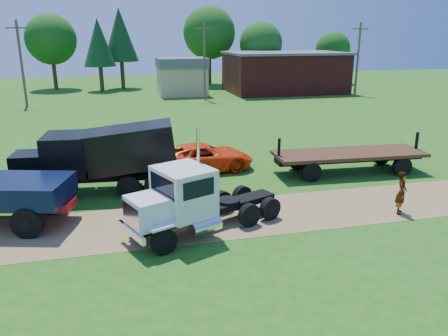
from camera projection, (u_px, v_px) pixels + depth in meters
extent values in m
plane|color=#1F5713|center=(227.00, 218.00, 18.74)|extent=(140.00, 140.00, 0.00)
cube|color=brown|center=(227.00, 218.00, 18.73)|extent=(120.00, 4.20, 0.01)
cube|color=black|center=(208.00, 211.00, 17.66)|extent=(6.40, 3.34, 0.26)
cylinder|color=black|center=(164.00, 241.00, 15.55)|extent=(1.01, 0.66, 0.97)
cylinder|color=black|center=(164.00, 241.00, 15.55)|extent=(0.44, 0.43, 0.34)
cylinder|color=black|center=(140.00, 224.00, 16.99)|extent=(1.01, 0.66, 0.97)
cylinder|color=black|center=(140.00, 224.00, 16.99)|extent=(0.44, 0.43, 0.34)
cylinder|color=black|center=(249.00, 215.00, 17.81)|extent=(1.01, 0.66, 0.97)
cylinder|color=black|center=(249.00, 215.00, 17.81)|extent=(0.44, 0.43, 0.34)
cylinder|color=black|center=(222.00, 202.00, 19.25)|extent=(1.01, 0.66, 0.97)
cylinder|color=black|center=(222.00, 202.00, 19.25)|extent=(0.44, 0.43, 0.34)
cylinder|color=black|center=(270.00, 209.00, 18.46)|extent=(1.01, 0.66, 0.97)
cylinder|color=black|center=(270.00, 209.00, 18.46)|extent=(0.44, 0.43, 0.34)
cylinder|color=black|center=(242.00, 196.00, 19.90)|extent=(1.01, 0.66, 0.97)
cylinder|color=black|center=(242.00, 196.00, 19.90)|extent=(0.44, 0.43, 0.34)
cube|color=silver|center=(151.00, 210.00, 16.04)|extent=(2.04, 2.00, 1.06)
cube|color=white|center=(132.00, 216.00, 15.60)|extent=(0.58, 1.24, 0.88)
cube|color=white|center=(131.00, 232.00, 15.76)|extent=(0.91, 1.92, 0.26)
cube|color=silver|center=(184.00, 191.00, 16.71)|extent=(2.53, 2.67, 1.85)
cube|color=black|center=(162.00, 186.00, 16.08)|extent=(0.73, 1.64, 0.75)
cube|color=black|center=(199.00, 189.00, 15.78)|extent=(1.23, 0.55, 0.66)
cube|color=black|center=(169.00, 174.00, 17.41)|extent=(1.23, 0.55, 0.66)
cube|color=silver|center=(163.00, 227.00, 15.38)|extent=(1.13, 0.78, 0.09)
cube|color=silver|center=(139.00, 210.00, 16.83)|extent=(1.13, 0.78, 0.09)
cylinder|color=white|center=(206.00, 226.00, 16.46)|extent=(1.34, 0.97, 0.53)
cylinder|color=white|center=(199.00, 177.00, 17.60)|extent=(0.16, 0.16, 4.05)
cylinder|color=black|center=(228.00, 201.00, 18.20)|extent=(1.27, 1.27, 0.11)
cube|color=black|center=(96.00, 177.00, 21.61)|extent=(8.00, 1.63, 0.30)
cylinder|color=black|center=(28.00, 192.00, 20.25)|extent=(1.12, 0.43, 1.09)
cylinder|color=black|center=(28.00, 192.00, 20.25)|extent=(0.41, 0.40, 0.38)
cylinder|color=black|center=(39.00, 178.00, 22.22)|extent=(1.12, 0.43, 1.09)
cylinder|color=black|center=(39.00, 178.00, 22.22)|extent=(0.41, 0.40, 0.38)
cylinder|color=black|center=(128.00, 187.00, 20.94)|extent=(1.12, 0.43, 1.09)
cylinder|color=black|center=(128.00, 187.00, 20.94)|extent=(0.41, 0.40, 0.38)
cylinder|color=black|center=(130.00, 174.00, 22.90)|extent=(1.12, 0.43, 1.09)
cylinder|color=black|center=(130.00, 174.00, 22.90)|extent=(0.41, 0.40, 0.38)
cylinder|color=black|center=(155.00, 185.00, 21.13)|extent=(1.12, 0.43, 1.09)
cylinder|color=black|center=(155.00, 185.00, 21.13)|extent=(0.41, 0.40, 0.38)
cylinder|color=black|center=(155.00, 172.00, 23.10)|extent=(1.12, 0.43, 1.09)
cylinder|color=black|center=(155.00, 172.00, 23.10)|extent=(0.41, 0.40, 0.38)
cube|color=black|center=(33.00, 165.00, 20.96)|extent=(1.92, 1.83, 1.19)
cube|color=white|center=(14.00, 167.00, 20.84)|extent=(0.20, 1.49, 0.99)
cube|color=black|center=(67.00, 155.00, 21.06)|extent=(2.17, 2.53, 1.99)
cube|color=black|center=(44.00, 146.00, 20.79)|extent=(0.21, 1.98, 0.79)
cube|color=black|center=(131.00, 147.00, 21.45)|extent=(4.53, 2.72, 2.41)
cylinder|color=black|center=(28.00, 223.00, 16.77)|extent=(1.29, 0.70, 1.23)
cylinder|color=black|center=(28.00, 223.00, 16.77)|extent=(0.52, 0.51, 0.43)
cylinder|color=black|center=(52.00, 200.00, 19.02)|extent=(1.29, 0.70, 1.23)
cylinder|color=black|center=(52.00, 200.00, 19.02)|extent=(0.52, 0.51, 0.43)
cube|color=black|center=(19.00, 190.00, 17.65)|extent=(4.45, 3.51, 0.89)
imported|color=#F0370B|center=(204.00, 157.00, 25.06)|extent=(5.88, 3.10, 1.58)
cube|color=black|center=(349.00, 154.00, 24.58)|extent=(8.62, 2.98, 0.19)
cube|color=black|center=(349.00, 158.00, 24.65)|extent=(8.54, 1.50, 0.27)
cylinder|color=black|center=(311.00, 172.00, 23.23)|extent=(1.08, 0.37, 1.06)
cylinder|color=black|center=(297.00, 161.00, 25.32)|extent=(1.08, 0.37, 1.06)
cylinder|color=black|center=(402.00, 167.00, 24.17)|extent=(1.08, 0.37, 1.06)
cylinder|color=black|center=(381.00, 156.00, 26.27)|extent=(1.08, 0.37, 1.06)
cube|color=black|center=(279.00, 148.00, 23.68)|extent=(0.13, 0.13, 1.06)
cube|color=black|center=(417.00, 141.00, 25.16)|extent=(0.13, 0.13, 1.06)
imported|color=#999999|center=(401.00, 193.00, 18.96)|extent=(0.78, 0.83, 1.91)
imported|color=#999999|center=(130.00, 171.00, 22.11)|extent=(1.10, 0.97, 1.87)
cube|color=maroon|center=(284.00, 73.00, 59.22)|extent=(15.00, 10.00, 5.00)
cube|color=#545458|center=(285.00, 53.00, 58.44)|extent=(15.40, 10.40, 0.30)
cube|color=tan|center=(182.00, 81.00, 56.27)|extent=(6.00, 5.00, 3.60)
cube|color=#545458|center=(181.00, 63.00, 55.59)|extent=(6.20, 5.40, 1.20)
cylinder|color=#4A3E29|center=(22.00, 64.00, 46.77)|extent=(0.28, 0.28, 9.00)
cube|color=#4A3E29|center=(17.00, 28.00, 45.69)|extent=(2.20, 0.14, 0.14)
cylinder|color=#4A3E29|center=(204.00, 61.00, 51.28)|extent=(0.28, 0.28, 9.00)
cube|color=#4A3E29|center=(204.00, 28.00, 50.20)|extent=(2.20, 0.14, 0.14)
cylinder|color=#4A3E29|center=(358.00, 59.00, 55.80)|extent=(0.28, 0.28, 9.00)
cube|color=#4A3E29|center=(360.00, 29.00, 54.71)|extent=(2.20, 0.14, 0.14)
cylinder|color=#331D14|center=(55.00, 76.00, 62.52)|extent=(0.56, 0.56, 3.70)
sphere|color=#174F13|center=(51.00, 39.00, 61.05)|extent=(6.98, 6.98, 6.98)
cylinder|color=#331D14|center=(123.00, 75.00, 62.97)|extent=(0.56, 0.56, 3.92)
cone|color=black|center=(120.00, 35.00, 61.34)|extent=(4.93, 4.93, 7.28)
cylinder|color=#331D14|center=(209.00, 71.00, 67.73)|extent=(0.56, 0.56, 4.18)
sphere|color=#174F13|center=(209.00, 33.00, 66.06)|extent=(7.89, 7.89, 7.89)
cylinder|color=#331D14|center=(260.00, 75.00, 66.36)|extent=(0.56, 0.56, 3.36)
sphere|color=#174F13|center=(261.00, 43.00, 65.02)|extent=(6.34, 6.34, 6.34)
cylinder|color=#331D14|center=(331.00, 74.00, 70.20)|extent=(0.56, 0.56, 2.88)
sphere|color=#174F13|center=(333.00, 49.00, 69.05)|extent=(5.43, 5.43, 5.43)
cylinder|color=#331D14|center=(101.00, 79.00, 60.20)|extent=(0.56, 0.56, 3.41)
cone|color=black|center=(99.00, 42.00, 58.79)|extent=(4.28, 4.28, 6.32)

